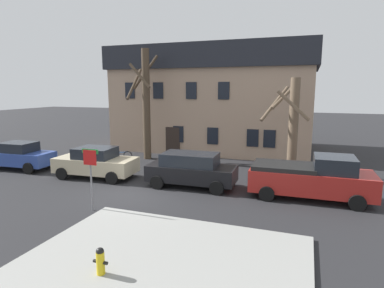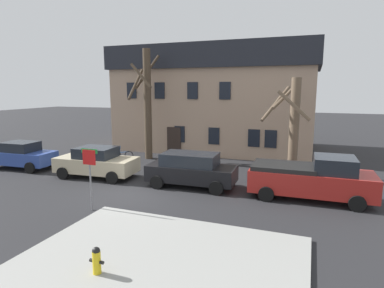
{
  "view_description": "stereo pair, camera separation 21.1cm",
  "coord_description": "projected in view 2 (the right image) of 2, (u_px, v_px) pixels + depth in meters",
  "views": [
    {
      "loc": [
        7.77,
        -12.77,
        4.92
      ],
      "look_at": [
        2.3,
        2.41,
        2.16
      ],
      "focal_mm": 30.17,
      "sensor_mm": 36.0,
      "label": 1
    },
    {
      "loc": [
        7.97,
        -12.7,
        4.92
      ],
      "look_at": [
        2.3,
        2.41,
        2.16
      ],
      "focal_mm": 30.17,
      "sensor_mm": 36.0,
      "label": 2
    }
  ],
  "objects": [
    {
      "name": "ground_plane",
      "position": [
        129.0,
        194.0,
        15.31
      ],
      "size": [
        120.0,
        120.0,
        0.0
      ],
      "primitive_type": "plane",
      "color": "#262628"
    },
    {
      "name": "sidewalk_slab",
      "position": [
        137.0,
        288.0,
        7.99
      ],
      "size": [
        8.05,
        8.57,
        0.12
      ],
      "primitive_type": "cube",
      "color": "#999993",
      "rests_on": "ground_plane"
    },
    {
      "name": "building_main",
      "position": [
        218.0,
        98.0,
        27.01
      ],
      "size": [
        15.82,
        9.22,
        8.16
      ],
      "color": "tan",
      "rests_on": "ground_plane"
    },
    {
      "name": "tree_bare_near",
      "position": [
        147.0,
        102.0,
        22.49
      ],
      "size": [
        2.02,
        2.23,
        7.63
      ],
      "color": "#4C3D2D",
      "rests_on": "ground_plane"
    },
    {
      "name": "tree_bare_mid",
      "position": [
        292.0,
        124.0,
        18.02
      ],
      "size": [
        2.7,
        2.77,
        5.54
      ],
      "color": "brown",
      "rests_on": "ground_plane"
    },
    {
      "name": "car_blue_sedan",
      "position": [
        21.0,
        155.0,
        20.08
      ],
      "size": [
        4.33,
        2.15,
        1.68
      ],
      "color": "#2D4799",
      "rests_on": "ground_plane"
    },
    {
      "name": "car_beige_sedan",
      "position": [
        97.0,
        162.0,
        18.1
      ],
      "size": [
        4.63,
        2.36,
        1.71
      ],
      "color": "#C6B793",
      "rests_on": "ground_plane"
    },
    {
      "name": "car_black_wagon",
      "position": [
        191.0,
        169.0,
        16.32
      ],
      "size": [
        4.53,
        2.19,
        1.73
      ],
      "color": "black",
      "rests_on": "ground_plane"
    },
    {
      "name": "pickup_truck_red",
      "position": [
        312.0,
        178.0,
        14.46
      ],
      "size": [
        5.37,
        2.35,
        2.01
      ],
      "color": "#AD231E",
      "rests_on": "ground_plane"
    },
    {
      "name": "fire_hydrant",
      "position": [
        97.0,
        260.0,
        8.44
      ],
      "size": [
        0.42,
        0.22,
        0.74
      ],
      "color": "gold",
      "rests_on": "sidewalk_slab"
    },
    {
      "name": "street_sign_pole",
      "position": [
        90.0,
        167.0,
        12.94
      ],
      "size": [
        0.76,
        0.07,
        2.56
      ],
      "color": "slate",
      "rests_on": "ground_plane"
    },
    {
      "name": "bicycle_leaning",
      "position": [
        123.0,
        155.0,
        22.44
      ],
      "size": [
        1.75,
        0.09,
        1.03
      ],
      "color": "black",
      "rests_on": "ground_plane"
    }
  ]
}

